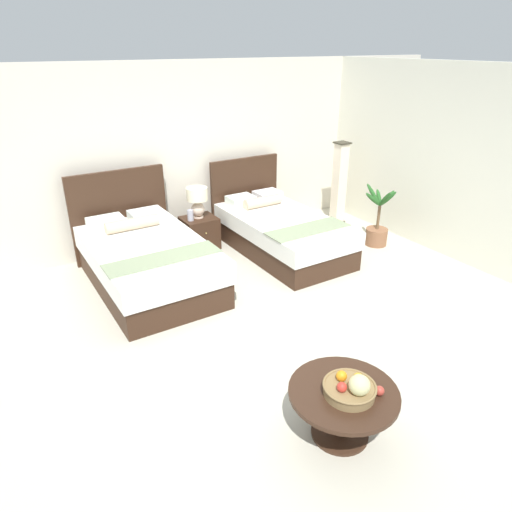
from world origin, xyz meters
TOP-DOWN VIEW (x-y plane):
  - ground_plane at (0.00, 0.00)m, footprint 9.63×9.52m
  - wall_back at (0.00, 2.96)m, footprint 9.63×0.12m
  - wall_side_right at (3.02, 0.40)m, footprint 0.12×5.12m
  - bed_near_window at (-1.00, 1.77)m, footprint 1.34×2.16m
  - bed_near_corner at (1.00, 1.77)m, footprint 1.19×2.18m
  - nightstand at (0.04, 2.47)m, footprint 0.49×0.46m
  - table_lamp at (0.04, 2.49)m, footprint 0.30×0.30m
  - vase at (-0.10, 2.43)m, footprint 0.09×0.09m
  - coffee_table at (-0.57, -1.42)m, footprint 0.84×0.84m
  - fruit_bowl at (-0.56, -1.48)m, footprint 0.40×0.40m
  - loose_apple at (-0.38, -1.59)m, footprint 0.07×0.07m
  - floor_lamp_corner at (2.50, 2.24)m, footprint 0.22×0.22m
  - potted_palm at (2.38, 1.19)m, footprint 0.60×0.53m

SIDE VIEW (x-z plane):
  - ground_plane at x=0.00m, z-range -0.02..0.00m
  - nightstand at x=0.04m, z-range 0.00..0.47m
  - potted_palm at x=2.38m, z-range -0.20..0.73m
  - bed_near_corner at x=1.00m, z-range -0.28..0.90m
  - coffee_table at x=-0.57m, z-range 0.11..0.55m
  - bed_near_window at x=-1.00m, z-range -0.30..0.96m
  - loose_apple at x=-0.38m, z-range 0.43..0.51m
  - fruit_bowl at x=-0.56m, z-range 0.39..0.62m
  - vase at x=-0.10m, z-range 0.47..0.63m
  - floor_lamp_corner at x=2.50m, z-range 0.00..1.36m
  - table_lamp at x=0.04m, z-range 0.53..0.98m
  - wall_back at x=0.00m, z-range 0.00..2.60m
  - wall_side_right at x=3.02m, z-range 0.00..2.60m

